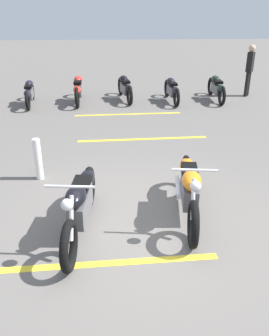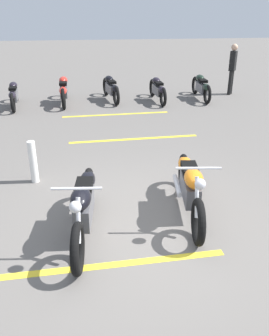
% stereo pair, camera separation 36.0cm
% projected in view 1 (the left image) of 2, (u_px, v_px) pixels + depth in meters
% --- Properties ---
extents(ground_plane, '(60.00, 60.00, 0.00)m').
position_uv_depth(ground_plane, '(137.00, 223.00, 5.45)').
color(ground_plane, '#66605B').
extents(motorcycle_bright_foreground, '(2.23, 0.62, 1.04)m').
position_uv_depth(motorcycle_bright_foreground, '(189.00, 187.00, 5.53)').
color(motorcycle_bright_foreground, black).
rests_on(motorcycle_bright_foreground, ground).
extents(motorcycle_dark_foreground, '(2.23, 0.62, 1.04)m').
position_uv_depth(motorcycle_dark_foreground, '(80.00, 203.00, 5.10)').
color(motorcycle_dark_foreground, black).
rests_on(motorcycle_dark_foreground, ground).
extents(motorcycle_row_far_left, '(2.10, 0.27, 0.79)m').
position_uv_depth(motorcycle_row_far_left, '(217.00, 88.00, 12.14)').
color(motorcycle_row_far_left, black).
rests_on(motorcycle_row_far_left, ground).
extents(motorcycle_row_left, '(2.03, 0.32, 0.76)m').
position_uv_depth(motorcycle_row_left, '(172.00, 90.00, 11.93)').
color(motorcycle_row_left, black).
rests_on(motorcycle_row_left, ground).
extents(motorcycle_row_center, '(2.09, 0.49, 0.79)m').
position_uv_depth(motorcycle_row_center, '(125.00, 88.00, 12.15)').
color(motorcycle_row_center, black).
rests_on(motorcycle_row_center, ground).
extents(motorcycle_row_right, '(2.23, 0.29, 0.84)m').
position_uv_depth(motorcycle_row_right, '(78.00, 89.00, 11.85)').
color(motorcycle_row_right, black).
rests_on(motorcycle_row_right, ground).
extents(motorcycle_row_far_right, '(2.01, 0.36, 0.76)m').
position_uv_depth(motorcycle_row_far_right, '(29.00, 93.00, 11.56)').
color(motorcycle_row_far_right, black).
rests_on(motorcycle_row_far_right, ground).
extents(bystander_near_row, '(0.32, 0.31, 1.77)m').
position_uv_depth(bystander_near_row, '(250.00, 68.00, 12.49)').
color(bystander_near_row, black).
rests_on(bystander_near_row, ground).
extents(bollard_post, '(0.14, 0.14, 0.81)m').
position_uv_depth(bollard_post, '(38.00, 159.00, 6.67)').
color(bollard_post, white).
rests_on(bollard_post, ground).
extents(parking_stripe_near, '(0.26, 3.20, 0.01)m').
position_uv_depth(parking_stripe_near, '(96.00, 264.00, 4.60)').
color(parking_stripe_near, yellow).
rests_on(parking_stripe_near, ground).
extents(parking_stripe_mid, '(0.26, 3.20, 0.01)m').
position_uv_depth(parking_stripe_mid, '(143.00, 139.00, 8.81)').
color(parking_stripe_mid, yellow).
rests_on(parking_stripe_mid, ground).
extents(parking_stripe_far, '(0.26, 3.20, 0.01)m').
position_uv_depth(parking_stripe_far, '(128.00, 114.00, 10.78)').
color(parking_stripe_far, yellow).
rests_on(parking_stripe_far, ground).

